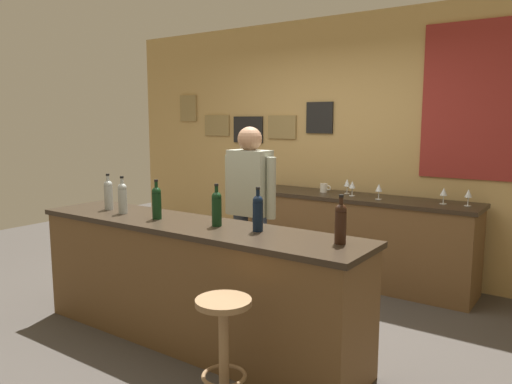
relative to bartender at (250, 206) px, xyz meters
name	(u,v)px	position (x,y,z in m)	size (l,w,h in m)	color
ground_plane	(225,323)	(0.01, -0.37, -0.94)	(10.00, 10.00, 0.00)	#423D38
back_wall	(339,143)	(0.04, 1.66, 0.48)	(6.00, 0.09, 2.80)	tan
bar_counter	(192,283)	(0.01, -0.77, -0.47)	(2.79, 0.60, 0.92)	brown
side_counter	(354,238)	(0.41, 1.28, -0.48)	(2.48, 0.56, 0.90)	brown
bartender	(250,206)	(0.00, 0.00, 0.00)	(0.52, 0.21, 1.62)	#384766
bar_stool	(224,336)	(0.79, -1.35, -0.48)	(0.32, 0.32, 0.68)	olive
wine_bottle_a	(108,194)	(-0.94, -0.75, 0.12)	(0.07, 0.07, 0.31)	#999E99
wine_bottle_b	(123,197)	(-0.70, -0.80, 0.12)	(0.07, 0.07, 0.31)	#999E99
wine_bottle_c	(157,202)	(-0.30, -0.80, 0.12)	(0.07, 0.07, 0.31)	black
wine_bottle_d	(217,207)	(0.23, -0.73, 0.12)	(0.07, 0.07, 0.31)	black
wine_bottle_e	(258,212)	(0.57, -0.70, 0.12)	(0.07, 0.07, 0.31)	black
wine_bottle_f	(341,222)	(1.18, -0.69, 0.12)	(0.07, 0.07, 0.31)	black
wine_glass_a	(347,183)	(0.28, 1.37, 0.07)	(0.07, 0.07, 0.16)	silver
wine_glass_b	(352,185)	(0.39, 1.26, 0.07)	(0.07, 0.07, 0.16)	silver
wine_glass_c	(379,188)	(0.70, 1.20, 0.07)	(0.07, 0.07, 0.16)	silver
wine_glass_d	(444,192)	(1.29, 1.29, 0.07)	(0.07, 0.07, 0.16)	silver
wine_glass_e	(468,194)	(1.50, 1.31, 0.07)	(0.07, 0.07, 0.16)	silver
coffee_mug	(324,188)	(0.03, 1.33, 0.01)	(0.12, 0.08, 0.09)	silver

